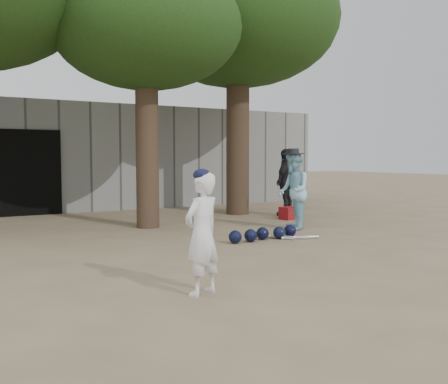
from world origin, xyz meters
TOP-DOWN VIEW (x-y plane):
  - ground at (0.00, 0.00)m, footprint 70.00×70.00m
  - boy_player at (-0.84, -0.98)m, footprint 0.57×0.47m
  - spectator_blue at (3.07, 2.39)m, footprint 0.90×0.97m
  - spectator_dark at (4.46, 4.42)m, footprint 1.08×0.83m
  - red_bag at (4.06, 3.78)m, footprint 0.46×0.38m
  - back_building at (-0.00, 10.33)m, footprint 16.00×5.24m
  - helmet_row at (1.79, 1.60)m, footprint 1.51×0.34m
  - bat_pile at (2.26, 1.51)m, footprint 0.91×0.71m
  - tree_row at (0.74, 5.02)m, footprint 11.40×5.80m

SIDE VIEW (x-z plane):
  - ground at x=0.00m, z-range 0.00..0.00m
  - bat_pile at x=2.26m, z-range 0.00..0.06m
  - helmet_row at x=1.79m, z-range 0.00..0.23m
  - red_bag at x=4.06m, z-range 0.00..0.30m
  - boy_player at x=-0.84m, z-range 0.00..1.33m
  - spectator_blue at x=3.07m, z-range 0.00..1.60m
  - spectator_dark at x=4.46m, z-range 0.00..1.71m
  - back_building at x=0.00m, z-range 0.00..3.00m
  - tree_row at x=0.74m, z-range 1.34..8.03m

